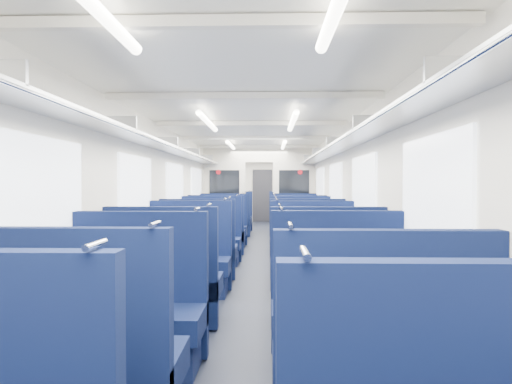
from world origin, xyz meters
TOP-DOWN VIEW (x-y plane):
  - floor at (0.00, 0.00)m, footprint 2.80×18.00m
  - ceiling at (0.00, 0.00)m, footprint 2.80×18.00m
  - wall_left at (-1.40, 0.00)m, footprint 0.02×18.00m
  - dado_left at (-1.39, 0.00)m, footprint 0.03×17.90m
  - wall_right at (1.40, 0.00)m, footprint 0.02×18.00m
  - dado_right at (1.39, 0.00)m, footprint 0.03×17.90m
  - wall_far at (0.00, 9.00)m, footprint 2.80×0.02m
  - luggage_rack_left at (-1.21, 0.00)m, footprint 0.36×17.40m
  - luggage_rack_right at (1.21, 0.00)m, footprint 0.36×17.40m
  - windows at (0.00, -0.46)m, footprint 2.78×15.60m
  - ceiling_fittings at (0.00, -0.26)m, footprint 2.70×16.06m
  - end_door at (0.00, 8.94)m, footprint 0.75×0.06m
  - bulkhead at (-0.00, 3.01)m, footprint 2.80×0.10m
  - seat_4 at (-0.83, -5.91)m, footprint 1.13×0.63m
  - seat_5 at (0.83, -5.98)m, footprint 1.13×0.63m
  - seat_6 at (-0.83, -4.84)m, footprint 1.13×0.63m
  - seat_7 at (0.83, -4.70)m, footprint 1.13×0.63m
  - seat_8 at (-0.83, -3.78)m, footprint 1.13×0.63m
  - seat_9 at (0.83, -3.75)m, footprint 1.13×0.63m
  - seat_10 at (-0.83, -2.45)m, footprint 1.13×0.63m
  - seat_11 at (0.83, -2.51)m, footprint 1.13×0.63m
  - seat_12 at (-0.83, -1.49)m, footprint 1.13×0.63m
  - seat_13 at (0.83, -1.35)m, footprint 1.13×0.63m
  - seat_14 at (-0.83, -0.22)m, footprint 1.13×0.63m
  - seat_15 at (0.83, -0.23)m, footprint 1.13×0.63m
  - seat_16 at (-0.83, 0.89)m, footprint 1.13×0.63m
  - seat_17 at (0.83, 0.81)m, footprint 1.13×0.63m
  - seat_18 at (-0.83, 2.02)m, footprint 1.13×0.63m
  - seat_19 at (0.83, 2.16)m, footprint 1.13×0.63m
  - seat_20 at (-0.83, 4.04)m, footprint 1.13×0.63m
  - seat_21 at (0.83, 4.12)m, footprint 1.13×0.63m
  - seat_22 at (-0.83, 5.22)m, footprint 1.13×0.63m
  - seat_23 at (0.83, 5.27)m, footprint 1.13×0.63m

SIDE VIEW (x-z plane):
  - floor at x=0.00m, z-range -0.01..0.01m
  - dado_left at x=-1.39m, z-range 0.00..0.70m
  - dado_right at x=1.39m, z-range 0.00..0.70m
  - seat_4 at x=-0.83m, z-range -0.24..1.02m
  - seat_5 at x=0.83m, z-range -0.24..1.02m
  - seat_6 at x=-0.83m, z-range -0.24..1.02m
  - seat_7 at x=0.83m, z-range -0.24..1.02m
  - seat_8 at x=-0.83m, z-range -0.24..1.02m
  - seat_9 at x=0.83m, z-range -0.24..1.02m
  - seat_10 at x=-0.83m, z-range -0.24..1.02m
  - seat_11 at x=0.83m, z-range -0.24..1.02m
  - seat_12 at x=-0.83m, z-range -0.24..1.02m
  - seat_13 at x=0.83m, z-range -0.24..1.02m
  - seat_14 at x=-0.83m, z-range -0.24..1.02m
  - seat_15 at x=0.83m, z-range -0.24..1.02m
  - seat_16 at x=-0.83m, z-range -0.24..1.02m
  - seat_17 at x=0.83m, z-range -0.24..1.02m
  - seat_18 at x=-0.83m, z-range -0.24..1.02m
  - seat_19 at x=0.83m, z-range -0.24..1.02m
  - seat_20 at x=-0.83m, z-range -0.24..1.02m
  - seat_21 at x=0.83m, z-range -0.24..1.02m
  - seat_22 at x=-0.83m, z-range -0.24..1.02m
  - seat_23 at x=0.83m, z-range -0.24..1.02m
  - end_door at x=0.00m, z-range 0.00..2.00m
  - wall_left at x=-1.40m, z-range 0.00..2.35m
  - wall_right at x=1.40m, z-range 0.00..2.35m
  - wall_far at x=0.00m, z-range 0.00..2.35m
  - bulkhead at x=0.00m, z-range 0.06..2.41m
  - windows at x=0.00m, z-range 1.04..1.79m
  - luggage_rack_left at x=-1.21m, z-range 1.88..2.06m
  - luggage_rack_right at x=1.21m, z-range 1.88..2.06m
  - ceiling_fittings at x=0.00m, z-range 2.23..2.35m
  - ceiling at x=0.00m, z-range 2.35..2.35m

